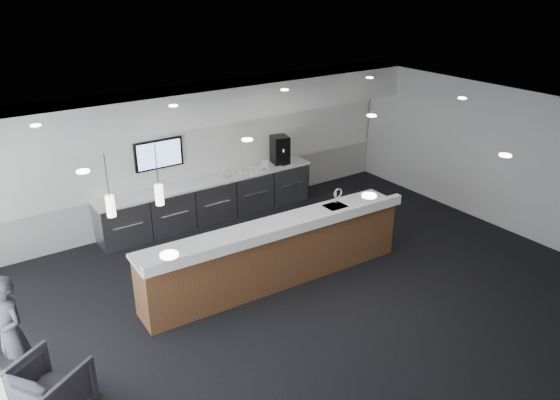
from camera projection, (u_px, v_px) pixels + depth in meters
ground at (310, 292)px, 9.51m from camera, size 10.00×10.00×0.00m
ceiling at (314, 125)px, 8.33m from camera, size 10.00×8.00×0.02m
back_wall at (200, 151)px, 11.95m from camera, size 10.00×0.02×3.00m
right_wall at (499, 158)px, 11.53m from camera, size 0.02×8.00×3.00m
soffit_bulkhead at (207, 104)px, 11.16m from camera, size 10.00×0.90×0.70m
alcove_panel at (201, 147)px, 11.89m from camera, size 9.80×0.06×1.40m
back_credenza at (211, 200)px, 12.08m from camera, size 5.06×0.66×0.95m
wall_tv at (159, 154)px, 11.30m from camera, size 1.05×0.08×0.62m
pendant_left at (150, 187)px, 7.98m from camera, size 0.12×0.12×0.30m
pendant_right at (102, 198)px, 7.62m from camera, size 0.12×0.12×0.30m
ceiling_can_lights at (314, 127)px, 8.34m from camera, size 7.00×5.00×0.02m
service_counter at (276, 253)px, 9.63m from camera, size 5.06×1.01×1.49m
coffee_machine at (280, 150)px, 12.81m from camera, size 0.46×0.54×0.65m
info_sign_left at (229, 173)px, 12.01m from camera, size 0.14×0.04×0.19m
info_sign_right at (265, 165)px, 12.50m from camera, size 0.16×0.06×0.21m
armchair at (49, 390)px, 6.76m from camera, size 1.16×1.15×0.78m
lounge_guest at (10, 331)px, 7.22m from camera, size 0.55×0.67×1.57m
cup_0 at (261, 168)px, 12.48m from camera, size 0.09×0.09×0.09m
cup_1 at (256, 169)px, 12.40m from camera, size 0.13×0.13×0.09m
cup_2 at (251, 170)px, 12.33m from camera, size 0.12×0.12×0.09m
cup_3 at (246, 171)px, 12.26m from camera, size 0.12×0.12×0.09m
cup_4 at (240, 172)px, 12.19m from camera, size 0.13×0.13×0.09m
cup_5 at (235, 174)px, 12.11m from camera, size 0.10×0.10×0.09m
cup_6 at (230, 175)px, 12.04m from camera, size 0.13×0.13×0.09m
cup_7 at (224, 176)px, 11.97m from camera, size 0.11×0.11×0.09m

